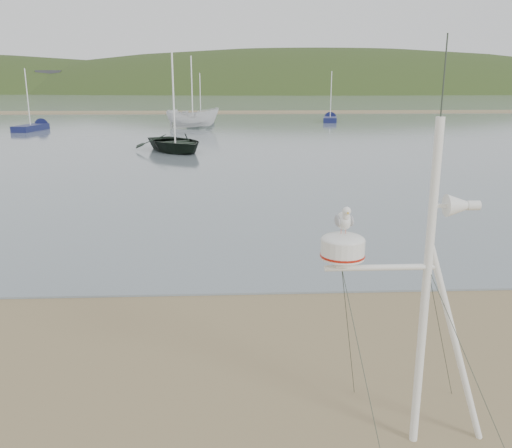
{
  "coord_description": "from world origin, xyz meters",
  "views": [
    {
      "loc": [
        1.46,
        -6.14,
        4.14
      ],
      "look_at": [
        1.8,
        1.0,
        2.26
      ],
      "focal_mm": 38.0,
      "sensor_mm": 36.0,
      "label": 1
    }
  ],
  "objects_px": {
    "boat_dark": "(174,107)",
    "sailboat_blue_near": "(38,126)",
    "sailboat_dark_mid": "(206,120)",
    "sailboat_blue_far": "(330,118)",
    "mast_rig": "(417,357)",
    "boat_white": "(192,102)"
  },
  "relations": [
    {
      "from": "boat_dark",
      "to": "boat_white",
      "type": "distance_m",
      "value": 16.76
    },
    {
      "from": "boat_dark",
      "to": "sailboat_blue_near",
      "type": "relative_size",
      "value": 0.91
    },
    {
      "from": "mast_rig",
      "to": "sailboat_blue_near",
      "type": "bearing_deg",
      "value": 113.46
    },
    {
      "from": "mast_rig",
      "to": "boat_dark",
      "type": "height_order",
      "value": "boat_dark"
    },
    {
      "from": "mast_rig",
      "to": "sailboat_blue_near",
      "type": "xyz_separation_m",
      "value": [
        -19.09,
        43.97,
        -0.81
      ]
    },
    {
      "from": "boat_dark",
      "to": "sailboat_dark_mid",
      "type": "distance_m",
      "value": 23.66
    },
    {
      "from": "sailboat_blue_near",
      "to": "boat_white",
      "type": "bearing_deg",
      "value": 1.33
    },
    {
      "from": "boat_dark",
      "to": "sailboat_blue_near",
      "type": "bearing_deg",
      "value": 99.64
    },
    {
      "from": "mast_rig",
      "to": "boat_white",
      "type": "bearing_deg",
      "value": 96.98
    },
    {
      "from": "sailboat_dark_mid",
      "to": "sailboat_blue_far",
      "type": "bearing_deg",
      "value": 10.24
    },
    {
      "from": "boat_dark",
      "to": "sailboat_dark_mid",
      "type": "bearing_deg",
      "value": 57.85
    },
    {
      "from": "boat_dark",
      "to": "sailboat_blue_far",
      "type": "relative_size",
      "value": 0.92
    },
    {
      "from": "mast_rig",
      "to": "sailboat_dark_mid",
      "type": "bearing_deg",
      "value": 95.12
    },
    {
      "from": "boat_white",
      "to": "sailboat_blue_far",
      "type": "distance_m",
      "value": 17.01
    },
    {
      "from": "sailboat_blue_near",
      "to": "sailboat_dark_mid",
      "type": "height_order",
      "value": "sailboat_blue_near"
    },
    {
      "from": "boat_dark",
      "to": "sailboat_dark_mid",
      "type": "height_order",
      "value": "boat_dark"
    },
    {
      "from": "mast_rig",
      "to": "boat_dark",
      "type": "distance_m",
      "value": 28.1
    },
    {
      "from": "mast_rig",
      "to": "boat_white",
      "type": "relative_size",
      "value": 0.97
    },
    {
      "from": "sailboat_blue_near",
      "to": "sailboat_dark_mid",
      "type": "distance_m",
      "value": 16.15
    },
    {
      "from": "boat_dark",
      "to": "sailboat_blue_far",
      "type": "distance_m",
      "value": 29.64
    },
    {
      "from": "sailboat_blue_far",
      "to": "sailboat_dark_mid",
      "type": "height_order",
      "value": "sailboat_blue_far"
    },
    {
      "from": "mast_rig",
      "to": "sailboat_blue_far",
      "type": "relative_size",
      "value": 0.81
    }
  ]
}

